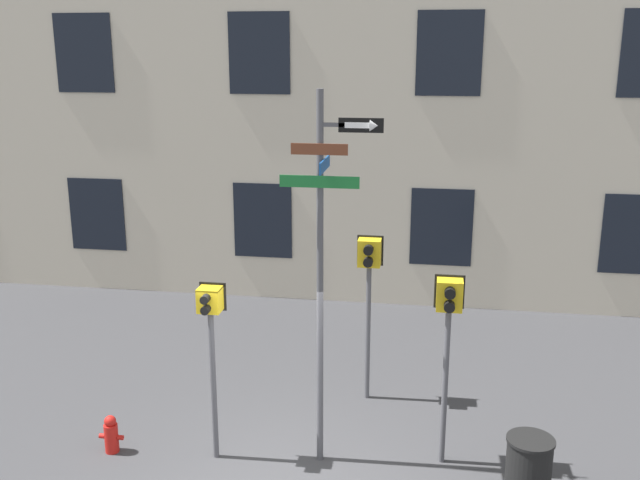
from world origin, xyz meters
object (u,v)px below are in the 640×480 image
object	(u,v)px
pedestrian_signal_right	(448,318)
trash_bin	(528,469)
pedestrian_signal_across	(369,272)
pedestrian_signal_left	(211,326)
street_sign_pole	(324,256)
fire_hydrant	(111,434)

from	to	relation	value
pedestrian_signal_right	trash_bin	distance (m)	2.13
trash_bin	pedestrian_signal_across	bearing A→B (deg)	133.28
pedestrian_signal_right	trash_bin	bearing A→B (deg)	-33.06
pedestrian_signal_left	pedestrian_signal_right	bearing A→B (deg)	6.91
pedestrian_signal_left	pedestrian_signal_right	xyz separation A→B (m)	(3.15, 0.38, 0.16)
street_sign_pole	trash_bin	xyz separation A→B (m)	(2.71, -0.49, -2.56)
pedestrian_signal_right	trash_bin	xyz separation A→B (m)	(1.07, -0.70, -1.71)
pedestrian_signal_across	trash_bin	xyz separation A→B (m)	(2.29, -2.43, -1.76)
pedestrian_signal_across	trash_bin	size ratio (longest dim) A/B	3.19
fire_hydrant	trash_bin	bearing A→B (deg)	-2.07
fire_hydrant	trash_bin	size ratio (longest dim) A/B	0.66
pedestrian_signal_left	trash_bin	distance (m)	4.51
pedestrian_signal_left	fire_hydrant	distance (m)	2.28
pedestrian_signal_right	pedestrian_signal_across	xyz separation A→B (m)	(-1.22, 1.73, 0.05)
pedestrian_signal_across	pedestrian_signal_right	bearing A→B (deg)	-54.92
fire_hydrant	street_sign_pole	bearing A→B (deg)	5.36
fire_hydrant	pedestrian_signal_across	bearing A→B (deg)	32.78
street_sign_pole	pedestrian_signal_left	distance (m)	1.83
street_sign_pole	pedestrian_signal_right	distance (m)	1.86
pedestrian_signal_across	fire_hydrant	world-z (taller)	pedestrian_signal_across
pedestrian_signal_right	fire_hydrant	size ratio (longest dim) A/B	4.78
pedestrian_signal_left	pedestrian_signal_right	size ratio (longest dim) A/B	0.95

